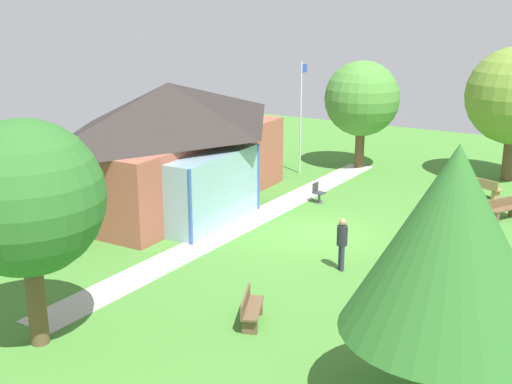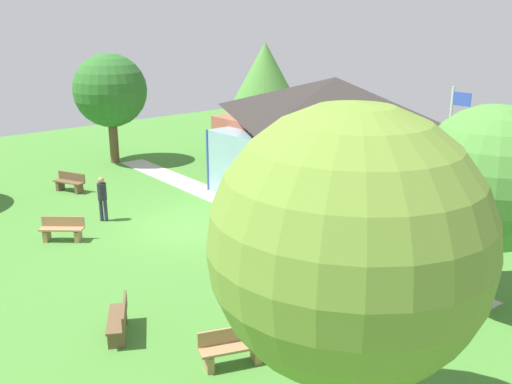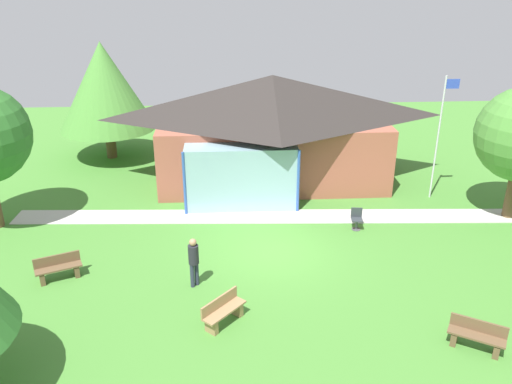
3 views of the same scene
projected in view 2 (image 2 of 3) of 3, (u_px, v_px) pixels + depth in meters
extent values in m
plane|color=#478433|center=(190.00, 227.00, 21.39)|extent=(44.00, 44.00, 0.00)
cube|color=#A35642|center=(332.00, 160.00, 25.04)|extent=(10.51, 5.24, 3.08)
pyramid|color=#2D2826|center=(335.00, 101.00, 24.30)|extent=(11.51, 6.24, 2.00)
cube|color=#8CB2BF|center=(253.00, 168.00, 24.20)|extent=(4.73, 1.20, 2.77)
cylinder|color=#3359B2|center=(208.00, 160.00, 25.53)|extent=(0.12, 0.12, 2.77)
cylinder|color=#3359B2|center=(281.00, 183.00, 22.12)|extent=(0.12, 0.12, 2.77)
cube|color=#BCB7B2|center=(250.00, 210.00, 23.21)|extent=(21.04, 2.38, 0.03)
cylinder|color=silver|center=(445.00, 175.00, 17.98)|extent=(0.08, 0.08, 5.50)
cube|color=blue|center=(462.00, 99.00, 17.06)|extent=(0.60, 0.02, 0.40)
cube|color=#9E7A51|center=(62.00, 229.00, 19.95)|extent=(1.34, 1.40, 0.06)
cube|color=#9E7A51|center=(78.00, 236.00, 20.01)|extent=(0.40, 0.39, 0.39)
cube|color=#9E7A51|center=(47.00, 236.00, 20.04)|extent=(0.40, 0.39, 0.39)
cube|color=#9E7A51|center=(63.00, 221.00, 20.07)|extent=(1.06, 1.15, 0.36)
cube|color=brown|center=(69.00, 182.00, 25.62)|extent=(1.55, 0.99, 0.06)
cube|color=brown|center=(79.00, 189.00, 25.46)|extent=(0.30, 0.43, 0.39)
cube|color=brown|center=(60.00, 186.00, 25.93)|extent=(0.30, 0.43, 0.39)
cube|color=brown|center=(72.00, 176.00, 25.72)|extent=(1.41, 0.64, 0.36)
cube|color=#9E7A51|center=(233.00, 347.00, 12.79)|extent=(0.98, 1.55, 0.06)
cube|color=#9E7A51|center=(256.00, 353.00, 13.03)|extent=(0.43, 0.30, 0.39)
cube|color=#9E7A51|center=(209.00, 362.00, 12.70)|extent=(0.43, 0.30, 0.39)
cube|color=#9E7A51|center=(230.00, 335.00, 12.90)|extent=(0.63, 1.41, 0.36)
cube|color=brown|center=(117.00, 319.00, 14.01)|extent=(1.51, 1.15, 0.06)
cube|color=brown|center=(116.00, 340.00, 13.57)|extent=(0.34, 0.43, 0.39)
cube|color=brown|center=(119.00, 317.00, 14.61)|extent=(0.34, 0.43, 0.39)
cube|color=brown|center=(124.00, 310.00, 13.98)|extent=(1.31, 0.83, 0.36)
cube|color=#33383D|center=(286.00, 231.00, 19.73)|extent=(0.48, 0.48, 0.04)
cube|color=#33383D|center=(290.00, 224.00, 19.78)|extent=(0.44, 0.08, 0.40)
cylinder|color=#4C4C51|center=(286.00, 238.00, 19.80)|extent=(0.10, 0.10, 0.42)
cylinder|color=#4C4C51|center=(286.00, 243.00, 19.86)|extent=(0.36, 0.36, 0.02)
cylinder|color=#2D3347|center=(106.00, 210.00, 21.93)|extent=(0.14, 0.14, 0.85)
cylinder|color=#2D3347|center=(101.00, 210.00, 21.96)|extent=(0.14, 0.14, 0.85)
cylinder|color=#26262D|center=(102.00, 191.00, 21.73)|extent=(0.34, 0.34, 0.65)
sphere|color=tan|center=(101.00, 180.00, 21.60)|extent=(0.24, 0.24, 0.24)
cylinder|color=brown|center=(114.00, 140.00, 30.59)|extent=(0.47, 0.47, 2.42)
sphere|color=#2D6B28|center=(110.00, 90.00, 29.82)|extent=(3.80, 3.80, 3.80)
cylinder|color=brown|center=(480.00, 269.00, 15.28)|extent=(0.47, 0.47, 2.16)
sphere|color=#4C8C38|center=(491.00, 179.00, 14.55)|extent=(3.77, 3.77, 3.77)
cylinder|color=brown|center=(265.00, 136.00, 33.59)|extent=(0.53, 0.53, 1.65)
cone|color=#4C8C38|center=(265.00, 83.00, 32.69)|extent=(5.01, 5.01, 4.51)
sphere|color=olive|center=(349.00, 244.00, 9.09)|extent=(4.53, 4.53, 4.53)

